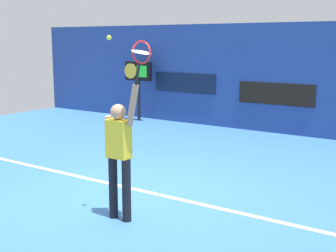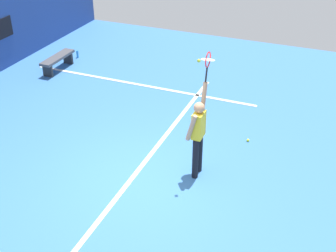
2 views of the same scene
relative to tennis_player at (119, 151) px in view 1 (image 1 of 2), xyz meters
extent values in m
plane|color=#3870B2|center=(-0.63, 0.99, -1.01)|extent=(18.00, 18.00, 0.00)
cube|color=navy|center=(-0.63, 7.50, 0.51)|extent=(18.00, 0.20, 3.05)
cube|color=black|center=(-0.63, 7.38, 0.09)|extent=(2.20, 0.03, 0.60)
cube|color=#0C1933|center=(-3.63, 7.38, 0.25)|extent=(2.20, 0.03, 0.60)
cube|color=white|center=(-0.63, 1.18, -1.00)|extent=(10.00, 0.10, 0.01)
cylinder|color=black|center=(-0.13, 0.00, -0.55)|extent=(0.13, 0.13, 0.92)
cylinder|color=black|center=(0.12, 0.00, -0.55)|extent=(0.13, 0.13, 0.92)
cube|color=yellow|center=(-0.01, 0.00, 0.18)|extent=(0.34, 0.20, 0.55)
sphere|color=tan|center=(-0.01, 0.00, 0.57)|extent=(0.22, 0.22, 0.22)
cylinder|color=tan|center=(0.26, 0.00, 0.68)|extent=(0.21, 0.09, 0.59)
cylinder|color=tan|center=(-0.21, 0.08, 0.21)|extent=(0.09, 0.23, 0.58)
cylinder|color=black|center=(0.35, 0.00, 1.11)|extent=(0.10, 0.03, 0.30)
torus|color=red|center=(0.42, 0.00, 1.40)|extent=(0.37, 0.02, 0.37)
cylinder|color=silver|center=(0.42, 0.00, 1.40)|extent=(0.26, 0.27, 0.06)
sphere|color=#CCE033|center=(-0.14, -0.01, 1.59)|extent=(0.07, 0.07, 0.07)
cylinder|color=black|center=(-5.07, 6.90, -0.36)|extent=(0.10, 0.10, 1.30)
cube|color=black|center=(-5.07, 6.90, 0.59)|extent=(0.95, 0.18, 0.60)
cylinder|color=gold|center=(-5.32, 6.79, 0.59)|extent=(0.48, 0.02, 0.48)
cube|color=#26D833|center=(-4.86, 6.79, 0.59)|extent=(0.38, 0.02, 0.36)
camera|label=1|loc=(4.25, -4.94, 1.56)|focal=50.15mm
camera|label=2|loc=(-7.25, -2.34, 4.68)|focal=47.86mm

